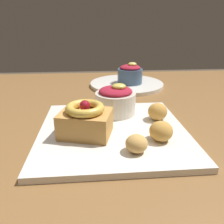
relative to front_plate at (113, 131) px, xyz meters
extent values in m
cube|color=brown|center=(-0.08, 0.13, -0.03)|extent=(1.37, 0.92, 0.04)
cylinder|color=brown|center=(0.52, 0.50, -0.39)|extent=(0.07, 0.07, 0.69)
cube|color=white|center=(0.00, 0.00, 0.00)|extent=(0.29, 0.29, 0.01)
cube|color=#C68E47|center=(-0.05, -0.02, 0.03)|extent=(0.11, 0.09, 0.05)
torus|color=#E5BC4C|center=(-0.05, -0.02, 0.06)|extent=(0.09, 0.09, 0.02)
sphere|color=maroon|center=(-0.05, -0.02, 0.07)|extent=(0.02, 0.02, 0.02)
cylinder|color=silver|center=(0.01, 0.08, 0.03)|extent=(0.09, 0.09, 0.05)
ellipsoid|color=#A31E33|center=(0.01, 0.08, 0.06)|extent=(0.08, 0.08, 0.02)
ellipsoid|color=#E5CC56|center=(0.02, 0.08, 0.07)|extent=(0.03, 0.03, 0.01)
ellipsoid|color=gold|center=(0.10, 0.04, 0.03)|extent=(0.04, 0.04, 0.04)
ellipsoid|color=tan|center=(0.03, -0.09, 0.02)|extent=(0.04, 0.04, 0.03)
ellipsoid|color=gold|center=(0.08, -0.06, 0.02)|extent=(0.04, 0.04, 0.04)
cylinder|color=white|center=(0.08, 0.36, 0.00)|extent=(0.26, 0.26, 0.01)
cylinder|color=#3D5675|center=(0.09, 0.36, 0.03)|extent=(0.09, 0.09, 0.05)
ellipsoid|color=#A31E33|center=(0.09, 0.36, 0.06)|extent=(0.07, 0.07, 0.02)
ellipsoid|color=#EAD666|center=(0.10, 0.35, 0.07)|extent=(0.03, 0.03, 0.01)
camera|label=1|loc=(-0.04, -0.41, 0.21)|focal=36.30mm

